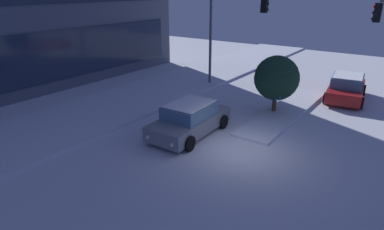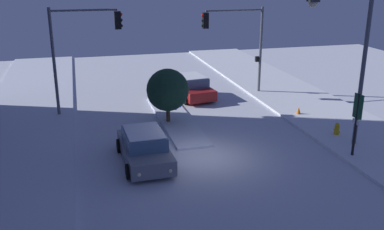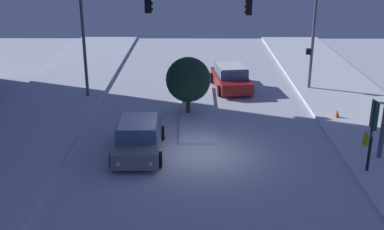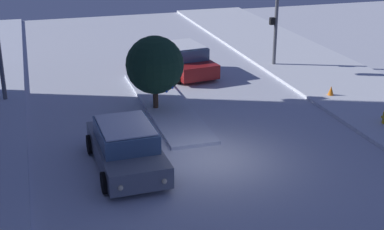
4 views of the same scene
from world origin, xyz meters
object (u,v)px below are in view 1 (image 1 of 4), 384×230
at_px(car_near, 346,88).
at_px(decorated_tree_median, 277,78).
at_px(car_far, 190,119).
at_px(traffic_light_corner_far_right, 232,22).

distance_m(car_near, decorated_tree_median, 5.58).
bearing_deg(decorated_tree_median, car_far, 156.65).
relative_size(car_far, traffic_light_corner_far_right, 0.72).
height_order(car_far, traffic_light_corner_far_right, traffic_light_corner_far_right).
height_order(car_near, traffic_light_corner_far_right, traffic_light_corner_far_right).
distance_m(car_near, car_far, 10.68).
xyz_separation_m(car_near, car_far, (-9.61, 4.65, 0.00)).
xyz_separation_m(car_near, traffic_light_corner_far_right, (-1.91, 6.95, 3.63)).
bearing_deg(car_near, traffic_light_corner_far_right, 98.04).
xyz_separation_m(car_far, decorated_tree_median, (4.82, -2.08, 1.23)).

